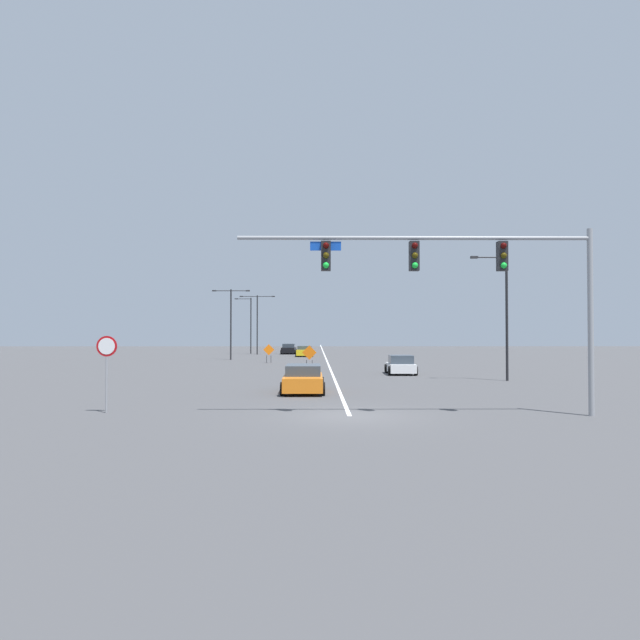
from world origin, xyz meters
TOP-DOWN VIEW (x-y plane):
  - ground at (0.00, 0.00)m, footprint 209.89×209.89m
  - road_centre_stripe at (0.00, 58.30)m, footprint 0.16×116.61m
  - traffic_signal_assembly at (4.00, -0.02)m, footprint 12.66×0.44m
  - stop_sign at (-8.90, 0.90)m, footprint 0.76×0.07m
  - street_lamp_mid_left at (10.36, 14.87)m, footprint 2.29×0.24m
  - street_lamp_near_left at (-10.42, 42.41)m, footprint 4.11×0.24m
  - street_lamp_far_right at (-9.10, 57.80)m, footprint 4.78×0.24m
  - street_lamp_near_right at (-10.47, 60.63)m, footprint 2.36×0.24m
  - construction_sign_left_shoulder at (-5.76, 35.91)m, footprint 1.08×0.24m
  - construction_sign_left_lane at (-1.73, 29.52)m, footprint 1.26×0.14m
  - car_white_mid at (4.86, 20.60)m, footprint 2.09×3.90m
  - car_orange_near at (-1.82, 8.28)m, footprint 2.12×4.56m
  - car_yellow_distant at (-2.54, 51.18)m, footprint 2.20×3.88m
  - car_black_passing at (-4.91, 59.96)m, footprint 2.15×4.54m

SIDE VIEW (x-z plane):
  - ground at x=0.00m, z-range 0.00..0.00m
  - road_centre_stripe at x=0.00m, z-range 0.00..0.01m
  - car_white_mid at x=4.86m, z-range -0.05..1.31m
  - car_yellow_distant at x=-2.54m, z-range -0.02..1.29m
  - car_orange_near at x=-1.82m, z-range -0.02..1.33m
  - car_black_passing at x=-4.91m, z-range -0.03..1.39m
  - construction_sign_left_lane at x=-1.73m, z-range 0.22..2.08m
  - construction_sign_left_shoulder at x=-5.76m, z-range 0.25..2.08m
  - stop_sign at x=-8.90m, z-range 0.57..3.40m
  - street_lamp_mid_left at x=10.36m, z-range 0.45..8.19m
  - street_lamp_near_right at x=-10.47m, z-range 0.46..8.32m
  - street_lamp_near_left at x=-10.42m, z-range 0.78..8.46m
  - street_lamp_far_right at x=-9.10m, z-range 0.84..8.87m
  - traffic_signal_assembly at x=4.00m, z-range 1.86..8.52m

